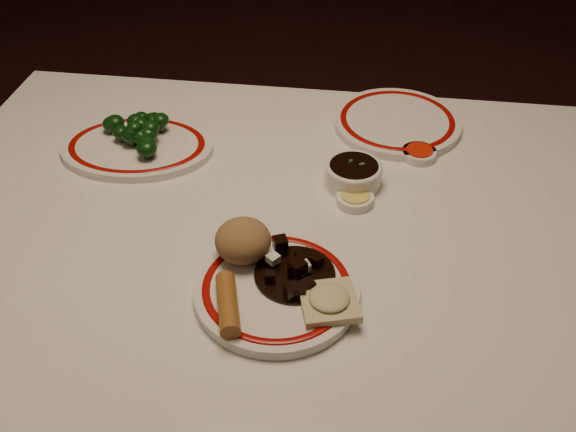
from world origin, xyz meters
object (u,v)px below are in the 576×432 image
(main_plate, at_px, (277,290))
(stirfry_heap, at_px, (296,270))
(rice_mound, at_px, (243,240))
(fried_wonton, at_px, (329,300))
(dining_table, at_px, (261,259))
(soy_bowl, at_px, (353,175))
(broccoli_pile, at_px, (139,130))
(broccoli_plate, at_px, (137,147))
(spring_roll, at_px, (228,304))

(main_plate, bearing_deg, stirfry_heap, 46.54)
(rice_mound, relative_size, fried_wonton, 0.87)
(dining_table, relative_size, fried_wonton, 12.38)
(soy_bowl, bearing_deg, rice_mound, -124.25)
(dining_table, height_order, main_plate, main_plate)
(broccoli_pile, bearing_deg, stirfry_heap, -43.29)
(main_plate, height_order, rice_mound, rice_mound)
(rice_mound, height_order, stirfry_heap, rice_mound)
(broccoli_plate, relative_size, broccoli_pile, 2.32)
(rice_mound, distance_m, fried_wonton, 0.16)
(fried_wonton, bearing_deg, broccoli_pile, 136.51)
(fried_wonton, bearing_deg, main_plate, 161.22)
(rice_mound, distance_m, broccoli_pile, 0.38)
(dining_table, bearing_deg, fried_wonton, -55.31)
(spring_roll, height_order, fried_wonton, spring_roll)
(spring_roll, bearing_deg, fried_wonton, -4.04)
(dining_table, distance_m, spring_roll, 0.25)
(dining_table, relative_size, broccoli_plate, 3.94)
(rice_mound, height_order, spring_roll, rice_mound)
(dining_table, height_order, stirfry_heap, stirfry_heap)
(fried_wonton, xyz_separation_m, soy_bowl, (0.02, 0.31, -0.01))
(fried_wonton, relative_size, broccoli_plate, 0.32)
(rice_mound, bearing_deg, soy_bowl, 55.75)
(dining_table, distance_m, broccoli_plate, 0.33)
(stirfry_heap, bearing_deg, fried_wonton, -44.72)
(spring_roll, height_order, broccoli_plate, spring_roll)
(main_plate, relative_size, stirfry_heap, 2.15)
(spring_roll, relative_size, soy_bowl, 1.04)
(main_plate, distance_m, broccoli_pile, 0.47)
(main_plate, height_order, fried_wonton, fried_wonton)
(spring_roll, height_order, soy_bowl, spring_roll)
(stirfry_heap, height_order, broccoli_pile, broccoli_pile)
(main_plate, xyz_separation_m, soy_bowl, (0.09, 0.28, 0.01))
(soy_bowl, bearing_deg, broccoli_plate, 172.96)
(spring_roll, distance_m, broccoli_plate, 0.47)
(dining_table, bearing_deg, spring_roll, -91.23)
(rice_mound, distance_m, broccoli_plate, 0.38)
(rice_mound, height_order, soy_bowl, rice_mound)
(broccoli_plate, bearing_deg, fried_wonton, -42.23)
(fried_wonton, distance_m, stirfry_heap, 0.07)
(rice_mound, xyz_separation_m, stirfry_heap, (0.08, -0.03, -0.02))
(dining_table, bearing_deg, broccoli_plate, 147.50)
(fried_wonton, relative_size, stirfry_heap, 0.81)
(rice_mound, bearing_deg, broccoli_plate, 133.18)
(spring_roll, distance_m, broccoli_pile, 0.47)
(rice_mound, height_order, broccoli_plate, rice_mound)
(dining_table, relative_size, spring_roll, 11.69)
(dining_table, relative_size, main_plate, 4.67)
(main_plate, height_order, stirfry_heap, stirfry_heap)
(main_plate, relative_size, broccoli_plate, 0.84)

